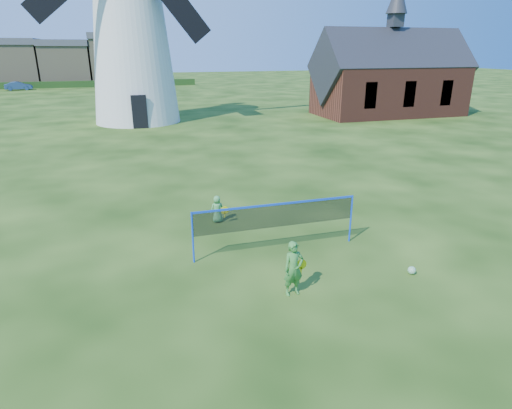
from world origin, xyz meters
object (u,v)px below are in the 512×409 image
object	(u,v)px
windmill	(131,30)
player_girl	(294,269)
player_boy	(217,209)
play_ball	(412,270)
car_right	(19,86)
badminton_net	(276,216)
chapel	(390,79)

from	to	relation	value
windmill	player_girl	size ratio (longest dim) A/B	14.39
windmill	player_boy	xyz separation A→B (m)	(1.65, -23.98, -6.78)
windmill	player_boy	distance (m)	24.97
play_ball	car_right	size ratio (longest dim) A/B	0.06
windmill	play_ball	size ratio (longest dim) A/B	93.18
play_ball	windmill	bearing A→B (deg)	101.49
badminton_net	play_ball	bearing A→B (deg)	-38.07
chapel	play_ball	distance (m)	31.74
windmill	play_ball	bearing A→B (deg)	-78.51
car_right	player_boy	bearing A→B (deg)	-168.82
badminton_net	chapel	bearing A→B (deg)	51.22
chapel	badminton_net	xyz separation A→B (m)	(-19.66, -24.47, -2.11)
badminton_net	car_right	bearing A→B (deg)	106.58
badminton_net	car_right	xyz separation A→B (m)	(-18.73, 62.91, -0.52)
windmill	play_ball	distance (m)	30.68
chapel	player_girl	distance (m)	33.64
player_girl	windmill	bearing A→B (deg)	90.24
player_boy	car_right	xyz separation A→B (m)	(-17.54, 60.08, 0.13)
chapel	car_right	bearing A→B (deg)	134.97
play_ball	car_right	distance (m)	68.89
chapel	car_right	xyz separation A→B (m)	(-38.40, 38.44, -2.63)
car_right	windmill	bearing A→B (deg)	-161.35
badminton_net	car_right	size ratio (longest dim) A/B	1.35
player_girl	car_right	bearing A→B (deg)	101.12
player_boy	car_right	world-z (taller)	car_right
player_girl	car_right	xyz separation A→B (m)	(-18.34, 65.33, -0.09)
player_girl	chapel	bearing A→B (deg)	48.72
play_ball	player_girl	bearing A→B (deg)	179.97
windmill	player_boy	bearing A→B (deg)	-86.05
play_ball	car_right	world-z (taller)	car_right
windmill	badminton_net	size ratio (longest dim) A/B	4.06
player_boy	car_right	size ratio (longest dim) A/B	0.26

